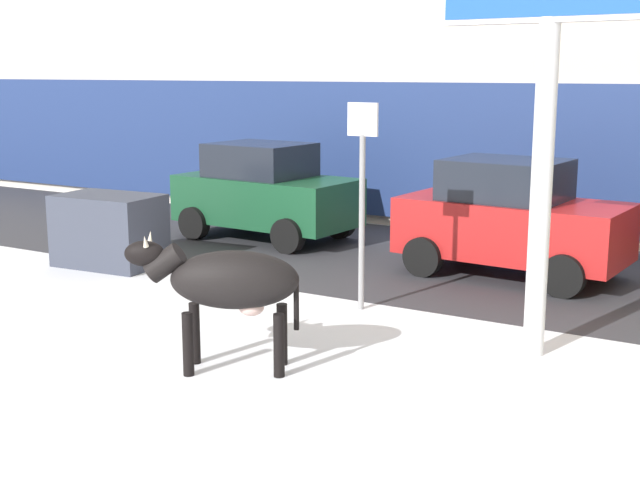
{
  "coord_description": "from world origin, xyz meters",
  "views": [
    {
      "loc": [
        5.53,
        -5.4,
        3.23
      ],
      "look_at": [
        0.12,
        3.74,
        1.1
      ],
      "focal_mm": 47.47,
      "sensor_mm": 36.0,
      "label": 1
    }
  ],
  "objects_px": {
    "pedestrian_by_cars": "(150,164)",
    "car_red_hatchback": "(511,218)",
    "cow_black": "(228,282)",
    "street_sign": "(362,189)",
    "car_darkgreen_hatchback": "(265,192)",
    "pedestrian_near_billboard": "(280,174)",
    "dumpster": "(109,230)"
  },
  "relations": [
    {
      "from": "pedestrian_near_billboard",
      "to": "dumpster",
      "type": "height_order",
      "value": "pedestrian_near_billboard"
    },
    {
      "from": "cow_black",
      "to": "pedestrian_by_cars",
      "type": "xyz_separation_m",
      "value": [
        -9.4,
        9.26,
        -0.11
      ]
    },
    {
      "from": "cow_black",
      "to": "pedestrian_near_billboard",
      "type": "xyz_separation_m",
      "value": [
        -5.41,
        9.26,
        -0.11
      ]
    },
    {
      "from": "car_darkgreen_hatchback",
      "to": "pedestrian_by_cars",
      "type": "bearing_deg",
      "value": 152.22
    },
    {
      "from": "car_red_hatchback",
      "to": "pedestrian_by_cars",
      "type": "distance_m",
      "value": 11.17
    },
    {
      "from": "street_sign",
      "to": "dumpster",
      "type": "bearing_deg",
      "value": 177.49
    },
    {
      "from": "car_darkgreen_hatchback",
      "to": "pedestrian_by_cars",
      "type": "distance_m",
      "value": 6.29
    },
    {
      "from": "pedestrian_by_cars",
      "to": "car_red_hatchback",
      "type": "bearing_deg",
      "value": -17.9
    },
    {
      "from": "pedestrian_near_billboard",
      "to": "pedestrian_by_cars",
      "type": "distance_m",
      "value": 3.99
    },
    {
      "from": "car_darkgreen_hatchback",
      "to": "street_sign",
      "type": "height_order",
      "value": "street_sign"
    },
    {
      "from": "car_darkgreen_hatchback",
      "to": "pedestrian_near_billboard",
      "type": "distance_m",
      "value": 3.33
    },
    {
      "from": "cow_black",
      "to": "pedestrian_by_cars",
      "type": "bearing_deg",
      "value": 135.42
    },
    {
      "from": "pedestrian_near_billboard",
      "to": "car_darkgreen_hatchback",
      "type": "bearing_deg",
      "value": -61.78
    },
    {
      "from": "car_darkgreen_hatchback",
      "to": "street_sign",
      "type": "distance_m",
      "value": 5.3
    },
    {
      "from": "car_darkgreen_hatchback",
      "to": "pedestrian_by_cars",
      "type": "relative_size",
      "value": 2.08
    },
    {
      "from": "car_darkgreen_hatchback",
      "to": "car_red_hatchback",
      "type": "relative_size",
      "value": 1.0
    },
    {
      "from": "cow_black",
      "to": "car_darkgreen_hatchback",
      "type": "distance_m",
      "value": 7.4
    },
    {
      "from": "street_sign",
      "to": "car_darkgreen_hatchback",
      "type": "bearing_deg",
      "value": 138.74
    },
    {
      "from": "pedestrian_near_billboard",
      "to": "street_sign",
      "type": "height_order",
      "value": "street_sign"
    },
    {
      "from": "car_red_hatchback",
      "to": "pedestrian_by_cars",
      "type": "xyz_separation_m",
      "value": [
        -10.63,
        3.43,
        -0.05
      ]
    },
    {
      "from": "car_red_hatchback",
      "to": "dumpster",
      "type": "xyz_separation_m",
      "value": [
        -6.02,
        -2.75,
        -0.33
      ]
    },
    {
      "from": "cow_black",
      "to": "car_red_hatchback",
      "type": "xyz_separation_m",
      "value": [
        1.23,
        5.83,
        -0.07
      ]
    },
    {
      "from": "car_darkgreen_hatchback",
      "to": "street_sign",
      "type": "xyz_separation_m",
      "value": [
        3.95,
        -3.46,
        0.74
      ]
    },
    {
      "from": "pedestrian_by_cars",
      "to": "dumpster",
      "type": "xyz_separation_m",
      "value": [
        4.61,
        -6.18,
        -0.28
      ]
    },
    {
      "from": "street_sign",
      "to": "pedestrian_by_cars",
      "type": "bearing_deg",
      "value": 146.09
    },
    {
      "from": "pedestrian_near_billboard",
      "to": "dumpster",
      "type": "relative_size",
      "value": 1.02
    },
    {
      "from": "dumpster",
      "to": "street_sign",
      "type": "distance_m",
      "value": 5.02
    },
    {
      "from": "car_red_hatchback",
      "to": "street_sign",
      "type": "relative_size",
      "value": 1.28
    },
    {
      "from": "cow_black",
      "to": "street_sign",
      "type": "xyz_separation_m",
      "value": [
        0.11,
        2.87,
        0.68
      ]
    },
    {
      "from": "car_red_hatchback",
      "to": "street_sign",
      "type": "height_order",
      "value": "street_sign"
    },
    {
      "from": "car_darkgreen_hatchback",
      "to": "pedestrian_near_billboard",
      "type": "height_order",
      "value": "car_darkgreen_hatchback"
    },
    {
      "from": "car_darkgreen_hatchback",
      "to": "car_red_hatchback",
      "type": "distance_m",
      "value": 5.09
    }
  ]
}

